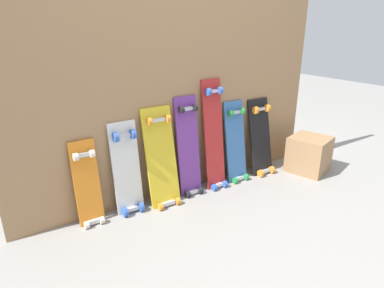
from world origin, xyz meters
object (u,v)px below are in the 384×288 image
at_px(skateboard_blue, 236,146).
at_px(skateboard_yellow, 162,162).
at_px(skateboard_white, 127,173).
at_px(skateboard_red, 214,139).
at_px(wooden_crate, 309,154).
at_px(skateboard_purple, 189,151).
at_px(skateboard_black, 261,141).
at_px(skateboard_orange, 88,188).

bearing_deg(skateboard_blue, skateboard_yellow, -178.90).
height_order(skateboard_white, skateboard_yellow, skateboard_yellow).
height_order(skateboard_red, skateboard_blue, skateboard_red).
bearing_deg(wooden_crate, skateboard_white, 170.92).
xyz_separation_m(skateboard_yellow, wooden_crate, (1.37, -0.23, -0.16)).
bearing_deg(skateboard_red, wooden_crate, -15.25).
distance_m(skateboard_white, wooden_crate, 1.65).
relative_size(skateboard_purple, skateboard_black, 1.15).
distance_m(skateboard_white, skateboard_purple, 0.51).
height_order(skateboard_orange, skateboard_black, skateboard_black).
bearing_deg(skateboard_purple, skateboard_black, -2.03).
bearing_deg(skateboard_yellow, skateboard_white, 173.15).
height_order(skateboard_red, wooden_crate, skateboard_red).
xyz_separation_m(skateboard_white, skateboard_blue, (0.97, -0.02, 0.00)).
distance_m(skateboard_orange, skateboard_red, 1.02).
xyz_separation_m(skateboard_orange, skateboard_blue, (1.24, -0.02, 0.05)).
bearing_deg(wooden_crate, skateboard_orange, 172.10).
height_order(skateboard_blue, wooden_crate, skateboard_blue).
xyz_separation_m(skateboard_red, skateboard_blue, (0.23, 0.00, -0.10)).
relative_size(skateboard_red, wooden_crate, 2.94).
relative_size(skateboard_yellow, skateboard_red, 0.84).
xyz_separation_m(skateboard_orange, wooden_crate, (1.90, -0.26, -0.09)).
height_order(skateboard_purple, skateboard_black, skateboard_purple).
xyz_separation_m(skateboard_orange, skateboard_black, (1.52, -0.04, 0.04)).
relative_size(skateboard_purple, wooden_crate, 2.62).
bearing_deg(skateboard_black, skateboard_blue, 176.80).
xyz_separation_m(skateboard_white, skateboard_red, (0.74, -0.02, 0.11)).
height_order(skateboard_orange, wooden_crate, skateboard_orange).
bearing_deg(skateboard_yellow, skateboard_orange, 176.25).
distance_m(skateboard_red, wooden_crate, 0.95).
height_order(skateboard_yellow, skateboard_blue, skateboard_yellow).
height_order(skateboard_yellow, skateboard_red, skateboard_red).
bearing_deg(skateboard_white, skateboard_purple, -0.72).
distance_m(skateboard_white, skateboard_blue, 0.97).
distance_m(skateboard_orange, skateboard_black, 1.52).
relative_size(skateboard_orange, skateboard_blue, 0.87).
bearing_deg(skateboard_white, skateboard_blue, -1.02).
relative_size(skateboard_orange, skateboard_black, 0.89).
bearing_deg(skateboard_purple, skateboard_white, 179.28).
distance_m(skateboard_purple, skateboard_black, 0.74).
xyz_separation_m(skateboard_purple, wooden_crate, (1.12, -0.25, -0.19)).
xyz_separation_m(skateboard_orange, skateboard_purple, (0.78, -0.01, 0.10)).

